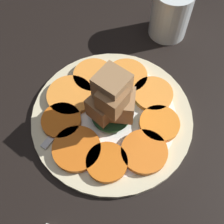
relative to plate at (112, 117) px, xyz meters
The scene contains 14 objects.
table_slab 1.52cm from the plate, ahead, with size 120.00×120.00×2.00cm, color black.
plate is the anchor object (origin of this frame).
carrot_slice_0 8.56cm from the plate, 22.41° to the right, with size 7.73×7.73×0.99cm, color orange.
carrot_slice_1 8.72cm from the plate, 13.51° to the left, with size 6.49×6.49×0.99cm, color orange.
carrot_slice_2 8.61cm from the plate, 55.06° to the left, with size 7.39×7.39×0.99cm, color orange.
carrot_slice_3 8.18cm from the plate, 95.01° to the left, with size 6.68×6.68×0.99cm, color orange.
carrot_slice_4 8.27cm from the plate, 137.51° to the left, with size 7.05×7.05×0.99cm, color orange.
carrot_slice_5 8.32cm from the plate, behind, with size 7.61×7.61×0.99cm, color orange.
carrot_slice_6 8.72cm from the plate, 138.14° to the right, with size 7.43×7.43×0.99cm, color orange.
carrot_slice_7 8.28cm from the plate, 97.44° to the right, with size 8.13×8.13×0.99cm, color orange.
carrot_slice_8 8.64cm from the plate, 61.79° to the right, with size 6.63×6.63×0.99cm, color #D66114.
center_pile 5.16cm from the plate, 36.47° to the left, with size 7.79×7.80×10.73cm.
fork 5.98cm from the plate, 87.87° to the right, with size 17.79×6.46×0.40cm.
water_glass 23.96cm from the plate, 169.73° to the left, with size 7.70×7.70×9.80cm.
Camera 1 is at (21.93, 7.47, 44.99)cm, focal length 45.00 mm.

